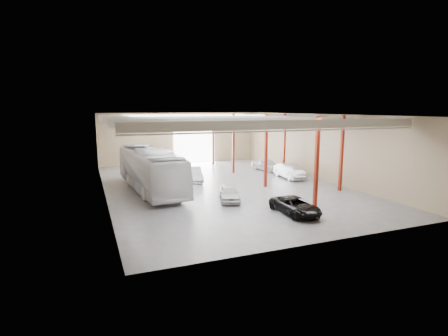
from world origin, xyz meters
TOP-DOWN VIEW (x-y plane):
  - depot_shell at (0.13, 0.48)m, footprint 22.12×32.12m
  - coach_bus at (-6.87, 0.78)m, footprint 4.32×14.17m
  - black_sedan at (1.49, -10.80)m, footprint 2.22×4.56m
  - car_row_a at (-1.49, -5.60)m, footprint 2.69×4.20m
  - car_row_b at (-2.00, 3.23)m, footprint 2.34×4.84m
  - car_row_c at (-2.00, 11.77)m, footprint 3.19×5.39m
  - car_right_near at (8.30, 0.80)m, footprint 1.92×4.85m
  - car_right_far at (8.30, 6.00)m, footprint 2.79×4.69m

SIDE VIEW (x-z plane):
  - black_sedan at x=1.49m, z-range 0.00..1.25m
  - car_row_a at x=-1.49m, z-range 0.00..1.33m
  - car_row_c at x=-2.00m, z-range 0.00..1.47m
  - car_right_far at x=8.30m, z-range 0.00..1.50m
  - car_row_b at x=-2.00m, z-range 0.00..1.53m
  - car_right_near at x=8.30m, z-range 0.00..1.57m
  - coach_bus at x=-6.87m, z-range 0.00..3.89m
  - depot_shell at x=0.13m, z-range 1.44..8.51m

